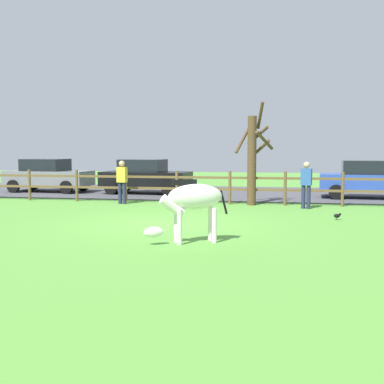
{
  "coord_description": "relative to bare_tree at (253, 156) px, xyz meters",
  "views": [
    {
      "loc": [
        3.06,
        -12.94,
        2.08
      ],
      "look_at": [
        0.53,
        1.01,
        0.8
      ],
      "focal_mm": 44.88,
      "sensor_mm": 36.0,
      "label": 1
    }
  ],
  "objects": [
    {
      "name": "zebra",
      "position": [
        -0.92,
        -7.53,
        -0.89
      ],
      "size": [
        1.78,
        1.11,
        1.41
      ],
      "color": "white",
      "rests_on": "ground_plane"
    },
    {
      "name": "visitor_left_of_tree",
      "position": [
        -4.89,
        -0.51,
        -0.91
      ],
      "size": [
        0.39,
        0.27,
        1.64
      ],
      "color": "#232847",
      "rests_on": "ground_plane"
    },
    {
      "name": "parking_asphalt",
      "position": [
        -2.1,
        4.37,
        -1.79
      ],
      "size": [
        28.0,
        7.4,
        0.05
      ],
      "primitive_type": "cube",
      "color": "#47474C",
      "rests_on": "ground_plane"
    },
    {
      "name": "bare_tree",
      "position": [
        0.0,
        0.0,
        0.0
      ],
      "size": [
        1.45,
        1.45,
        3.8
      ],
      "color": "#513A23",
      "rests_on": "ground_plane"
    },
    {
      "name": "parked_car_blue",
      "position": [
        4.62,
        2.86,
        -0.97
      ],
      "size": [
        4.11,
        2.12,
        1.56
      ],
      "color": "#2D4CAD",
      "rests_on": "parking_asphalt"
    },
    {
      "name": "visitor_right_of_tree",
      "position": [
        1.9,
        -0.79,
        -0.91
      ],
      "size": [
        0.4,
        0.3,
        1.64
      ],
      "color": "#232847",
      "rests_on": "ground_plane"
    },
    {
      "name": "parked_car_black",
      "position": [
        -5.04,
        3.25,
        -0.97
      ],
      "size": [
        4.13,
        2.15,
        1.56
      ],
      "color": "black",
      "rests_on": "parking_asphalt"
    },
    {
      "name": "paddock_fence",
      "position": [
        -2.89,
        0.07,
        -1.1
      ],
      "size": [
        20.53,
        0.11,
        1.25
      ],
      "color": "brown",
      "rests_on": "ground_plane"
    },
    {
      "name": "parked_car_grey",
      "position": [
        -9.85,
        3.32,
        -0.97
      ],
      "size": [
        4.08,
        2.04,
        1.56
      ],
      "color": "slate",
      "rests_on": "parking_asphalt"
    },
    {
      "name": "ground_plane",
      "position": [
        -2.1,
        -4.93,
        -1.82
      ],
      "size": [
        60.0,
        60.0,
        0.0
      ],
      "primitive_type": "plane",
      "color": "#549338"
    },
    {
      "name": "crow_on_grass",
      "position": [
        2.67,
        -3.37,
        -1.69
      ],
      "size": [
        0.21,
        0.1,
        0.2
      ],
      "color": "black",
      "rests_on": "ground_plane"
    }
  ]
}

